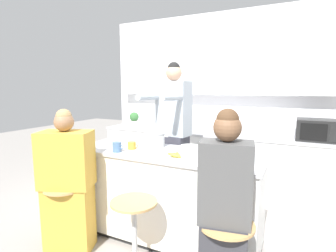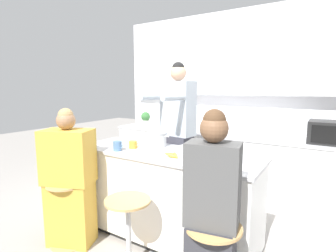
% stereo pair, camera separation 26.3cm
% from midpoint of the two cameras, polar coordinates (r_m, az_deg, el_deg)
% --- Properties ---
extents(ground_plane, '(16.00, 16.00, 0.00)m').
position_cam_midpoint_polar(ground_plane, '(2.98, 2.01, -23.12)').
color(ground_plane, gray).
extents(wall_back, '(3.68, 0.22, 2.70)m').
position_cam_midpoint_polar(wall_back, '(4.19, 14.60, 7.90)').
color(wall_back, white).
rests_on(wall_back, ground_plane).
extents(back_counter, '(3.42, 0.64, 0.90)m').
position_cam_midpoint_polar(back_counter, '(4.06, 12.73, -7.66)').
color(back_counter, white).
rests_on(back_counter, ground_plane).
extents(kitchen_island, '(1.92, 0.66, 0.92)m').
position_cam_midpoint_polar(kitchen_island, '(2.77, 2.06, -14.82)').
color(kitchen_island, black).
rests_on(kitchen_island, ground_plane).
extents(bar_stool_leftmost, '(0.39, 0.39, 0.63)m').
position_cam_midpoint_polar(bar_stool_leftmost, '(2.86, -18.41, -16.86)').
color(bar_stool_leftmost, tan).
rests_on(bar_stool_leftmost, ground_plane).
extents(bar_stool_center, '(0.39, 0.39, 0.63)m').
position_cam_midpoint_polar(bar_stool_center, '(2.39, -5.29, -21.78)').
color(bar_stool_center, tan).
rests_on(bar_stool_center, ground_plane).
extents(person_cooking, '(0.46, 0.62, 1.85)m').
position_cam_midpoint_polar(person_cooking, '(3.17, 4.47, -3.12)').
color(person_cooking, '#383842').
rests_on(person_cooking, ground_plane).
extents(person_wrapped_blanket, '(0.54, 0.44, 1.37)m').
position_cam_midpoint_polar(person_wrapped_blanket, '(2.75, -18.10, -11.57)').
color(person_wrapped_blanket, gold).
rests_on(person_wrapped_blanket, ground_plane).
extents(person_seated_near, '(0.38, 0.32, 1.42)m').
position_cam_midpoint_polar(person_seated_near, '(1.93, 13.61, -19.58)').
color(person_seated_near, '#333338').
rests_on(person_seated_near, ground_plane).
extents(cooking_pot, '(0.31, 0.22, 0.16)m').
position_cam_midpoint_polar(cooking_pot, '(2.83, 0.19, -2.92)').
color(cooking_pot, '#B7BABC').
rests_on(cooking_pot, kitchen_island).
extents(fruit_bowl, '(0.20, 0.20, 0.06)m').
position_cam_midpoint_polar(fruit_bowl, '(2.59, 7.57, -5.12)').
color(fruit_bowl, white).
rests_on(fruit_bowl, kitchen_island).
extents(coffee_cup_near, '(0.12, 0.09, 0.08)m').
position_cam_midpoint_polar(coffee_cup_near, '(2.76, -4.93, -4.08)').
color(coffee_cup_near, orange).
rests_on(coffee_cup_near, kitchen_island).
extents(coffee_cup_far, '(0.12, 0.09, 0.10)m').
position_cam_midpoint_polar(coffee_cup_far, '(2.67, -8.17, -4.34)').
color(coffee_cup_far, '#4C7099').
rests_on(coffee_cup_far, kitchen_island).
extents(banana_bunch, '(0.15, 0.11, 0.05)m').
position_cam_midpoint_polar(banana_bunch, '(2.41, 4.06, -6.32)').
color(banana_bunch, yellow).
rests_on(banana_bunch, kitchen_island).
extents(microwave, '(0.46, 0.40, 0.27)m').
position_cam_midpoint_polar(microwave, '(3.70, 33.60, -1.19)').
color(microwave, black).
rests_on(microwave, back_counter).
extents(potted_plant, '(0.16, 0.16, 0.24)m').
position_cam_midpoint_polar(potted_plant, '(4.56, -3.26, 1.65)').
color(potted_plant, beige).
rests_on(potted_plant, back_counter).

